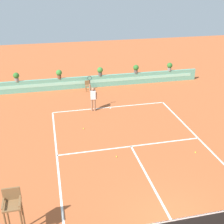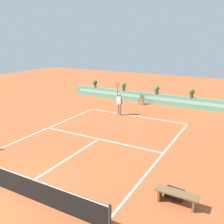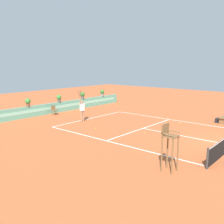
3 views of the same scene
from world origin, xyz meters
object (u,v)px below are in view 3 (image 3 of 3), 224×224
object	(u,v)px
bench_courtside	(224,118)
potted_plant_right	(83,95)
ball_kid_chair	(54,110)
tennis_ball_mid_court	(145,133)
potted_plant_left	(28,102)
umpire_chair	(169,142)
tennis_ball_by_sideline	(180,123)
tennis_ball_near_baseline	(96,128)
gear_bag	(219,120)
tennis_player	(82,109)
potted_plant_far_right	(102,93)
potted_plant_centre	(59,98)

from	to	relation	value
bench_courtside	potted_plant_right	size ratio (longest dim) A/B	2.21
ball_kid_chair	tennis_ball_mid_court	bearing A→B (deg)	-90.03
ball_kid_chair	tennis_ball_mid_court	world-z (taller)	ball_kid_chair
bench_courtside	potted_plant_left	bearing A→B (deg)	123.27
umpire_chair	tennis_ball_by_sideline	world-z (taller)	umpire_chair
ball_kid_chair	tennis_ball_near_baseline	world-z (taller)	ball_kid_chair
tennis_ball_by_sideline	potted_plant_right	world-z (taller)	potted_plant_right
gear_bag	bench_courtside	bearing A→B (deg)	-64.52
tennis_player	tennis_ball_mid_court	distance (m)	6.11
ball_kid_chair	tennis_ball_mid_court	distance (m)	10.12
tennis_ball_mid_court	tennis_ball_by_sideline	bearing A→B (deg)	-7.44
potted_plant_right	potted_plant_far_right	distance (m)	3.14
gear_bag	tennis_player	xyz separation A→B (m)	(-6.98, 8.80, 0.87)
bench_courtside	potted_plant_centre	bearing A→B (deg)	112.31
potted_plant_centre	bench_courtside	bearing A→B (deg)	-67.69
bench_courtside	potted_plant_left	world-z (taller)	potted_plant_left
gear_bag	potted_plant_far_right	distance (m)	13.69
ball_kid_chair	tennis_ball_near_baseline	bearing A→B (deg)	-100.92
umpire_chair	tennis_ball_by_sideline	distance (m)	9.78
gear_bag	potted_plant_centre	bearing A→B (deg)	112.22
ball_kid_chair	potted_plant_centre	distance (m)	1.68
bench_courtside	potted_plant_right	world-z (taller)	potted_plant_right
tennis_ball_near_baseline	potted_plant_centre	distance (m)	7.89
bench_courtside	tennis_player	xyz separation A→B (m)	(-7.16, 9.17, 0.67)
umpire_chair	tennis_player	world-z (taller)	tennis_player
umpire_chair	tennis_ball_by_sideline	xyz separation A→B (m)	(8.95, 3.73, -1.31)
umpire_chair	potted_plant_right	world-z (taller)	umpire_chair
potted_plant_centre	potted_plant_left	bearing A→B (deg)	180.00
tennis_ball_near_baseline	potted_plant_far_right	distance (m)	11.55
umpire_chair	potted_plant_right	distance (m)	17.64
umpire_chair	ball_kid_chair	distance (m)	15.17
umpire_chair	tennis_ball_near_baseline	size ratio (longest dim) A/B	31.47
tennis_ball_mid_court	potted_plant_right	world-z (taller)	potted_plant_right
bench_courtside	gear_bag	size ratio (longest dim) A/B	2.29
bench_courtside	potted_plant_centre	xyz separation A→B (m)	(-5.74, 13.99, 1.04)
bench_courtside	potted_plant_centre	distance (m)	15.15
potted_plant_left	tennis_ball_mid_court	bearing A→B (deg)	-78.30
potted_plant_left	potted_plant_far_right	world-z (taller)	same
gear_bag	tennis_ball_near_baseline	bearing A→B (deg)	142.13
tennis_ball_by_sideline	potted_plant_left	distance (m)	13.19
tennis_ball_mid_court	potted_plant_far_right	world-z (taller)	potted_plant_far_right
potted_plant_left	potted_plant_far_right	xyz separation A→B (m)	(9.75, 0.00, 0.00)
potted_plant_right	tennis_ball_near_baseline	bearing A→B (deg)	-127.45
umpire_chair	bench_courtside	bearing A→B (deg)	5.60
potted_plant_far_right	bench_courtside	bearing A→B (deg)	-92.35
gear_bag	potted_plant_centre	world-z (taller)	potted_plant_centre
tennis_ball_near_baseline	ball_kid_chair	bearing A→B (deg)	79.08
tennis_ball_mid_court	tennis_player	bearing A→B (deg)	92.14
tennis_ball_by_sideline	tennis_ball_mid_court	bearing A→B (deg)	172.56
bench_courtside	potted_plant_right	distance (m)	14.26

